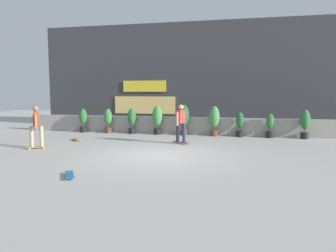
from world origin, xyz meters
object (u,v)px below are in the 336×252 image
potted_plant_4 (184,117)px  skater_mid_plaza (36,125)px  skater_far_left (181,122)px  skateboard_near_camera (70,175)px  potted_plant_0 (83,119)px  potted_plant_5 (214,119)px  skateboard_aside (76,139)px  potted_plant_7 (270,125)px  potted_plant_2 (132,119)px  potted_plant_1 (108,119)px  potted_plant_3 (157,118)px  potted_plant_8 (305,122)px  potted_plant_6 (240,123)px

potted_plant_4 → skater_mid_plaza: (-4.97, -5.21, 0.01)m
skater_far_left → skateboard_near_camera: (-1.87, -6.02, -0.88)m
skater_mid_plaza → skateboard_near_camera: (3.46, -3.58, -0.88)m
potted_plant_0 → potted_plant_5: potted_plant_5 is taller
skateboard_near_camera → skateboard_aside: bearing=117.2°
potted_plant_7 → potted_plant_2: bearing=180.0°
potted_plant_2 → skateboard_near_camera: (1.31, -8.78, -0.71)m
potted_plant_1 → skateboard_aside: size_ratio=1.84×
potted_plant_3 → potted_plant_8: potted_plant_3 is taller
potted_plant_7 → potted_plant_5: bearing=180.0°
potted_plant_4 → potted_plant_7: 4.29m
potted_plant_7 → potted_plant_1: bearing=180.0°
potted_plant_8 → skateboard_aside: potted_plant_8 is taller
skateboard_near_camera → potted_plant_6: bearing=63.7°
potted_plant_0 → potted_plant_4: size_ratio=0.83×
potted_plant_0 → potted_plant_7: size_ratio=1.11×
potted_plant_3 → skateboard_near_camera: size_ratio=1.93×
potted_plant_0 → potted_plant_6: 8.51m
potted_plant_0 → potted_plant_4: bearing=0.0°
potted_plant_4 → skater_mid_plaza: skater_mid_plaza is taller
potted_plant_8 → skater_mid_plaza: (-10.84, -5.21, 0.14)m
potted_plant_4 → skater_far_left: skater_far_left is taller
potted_plant_2 → skater_mid_plaza: skater_mid_plaza is taller
potted_plant_1 → potted_plant_0: bearing=180.0°
potted_plant_1 → skateboard_aside: bearing=-95.7°
potted_plant_4 → potted_plant_1: bearing=180.0°
potted_plant_4 → potted_plant_5: (1.58, 0.00, -0.05)m
potted_plant_1 → potted_plant_6: potted_plant_1 is taller
potted_plant_2 → potted_plant_8: (8.69, -0.00, 0.03)m
potted_plant_3 → skateboard_near_camera: bearing=-90.7°
skater_far_left → potted_plant_4: bearing=97.6°
potted_plant_6 → skater_mid_plaza: skater_mid_plaza is taller
potted_plant_5 → skateboard_aside: size_ratio=2.11×
potted_plant_1 → potted_plant_5: bearing=0.0°
potted_plant_1 → potted_plant_2: potted_plant_2 is taller
potted_plant_4 → potted_plant_7: (4.28, 0.00, -0.31)m
potted_plant_3 → potted_plant_6: size_ratio=1.22×
potted_plant_0 → skateboard_aside: size_ratio=1.83×
potted_plant_6 → skater_mid_plaza: (-7.80, -5.21, 0.27)m
potted_plant_3 → potted_plant_7: size_ratio=1.27×
potted_plant_7 → skater_far_left: skater_far_left is taller
skater_mid_plaza → skater_far_left: same height
potted_plant_6 → skater_far_left: skater_far_left is taller
potted_plant_3 → skater_far_left: skater_far_left is taller
potted_plant_8 → skateboard_near_camera: (-7.38, -8.78, -0.74)m
potted_plant_2 → potted_plant_6: size_ratio=1.10×
potted_plant_6 → skateboard_near_camera: bearing=-116.3°
skater_mid_plaza → potted_plant_8: bearing=25.6°
potted_plant_0 → skater_far_left: size_ratio=0.78×
potted_plant_1 → skateboard_aside: 3.07m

